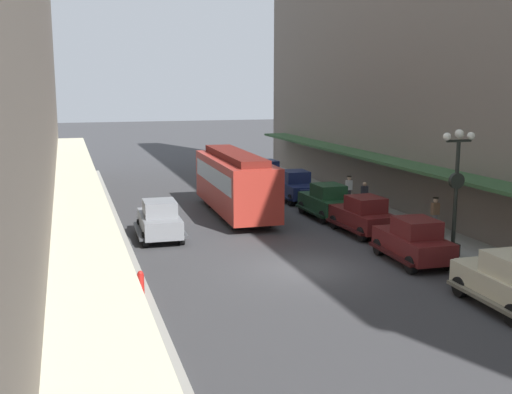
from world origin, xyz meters
name	(u,v)px	position (x,y,z in m)	size (l,w,h in m)	color
ground_plane	(302,269)	(0.00, 0.00, 0.00)	(200.00, 200.00, 0.00)	#38383A
sidewalk_left	(103,285)	(-7.50, 0.00, 0.07)	(3.00, 60.00, 0.15)	#99968E
sidewalk_right	(467,252)	(7.50, 0.00, 0.07)	(3.00, 60.00, 0.15)	#99968E
building_row_left	(2,32)	(-10.23, 0.00, 8.67)	(4.30, 60.00, 17.33)	slate
parked_car_0	(159,219)	(-4.53, 6.40, 0.94)	(2.25, 4.30, 1.84)	slate
parked_car_1	(413,240)	(4.58, -0.46, 0.94)	(2.26, 4.30, 1.84)	#591919
parked_car_2	(296,186)	(4.90, 13.48, 0.94)	(2.28, 4.31, 1.84)	#19234C
parked_car_3	(363,215)	(4.89, 4.53, 0.94)	(2.29, 4.31, 1.84)	#591919
parked_car_4	(265,173)	(4.81, 19.54, 0.94)	(2.26, 4.30, 1.84)	#19234C
parked_car_5	(509,280)	(4.72, -5.93, 0.94)	(2.23, 4.29, 1.84)	beige
parked_car_6	(327,200)	(4.71, 8.45, 0.94)	(2.22, 4.29, 1.84)	#193D23
streetcar	(235,181)	(0.21, 10.57, 1.90)	(2.74, 9.66, 3.46)	#A52D23
lamp_post_with_clock	(456,187)	(6.40, -0.51, 2.99)	(1.42, 0.44, 5.16)	black
fire_hydrant	(141,283)	(-6.35, -1.58, 0.56)	(0.24, 0.24, 0.82)	#B21E19
pedestrian_0	(77,255)	(-8.30, 0.84, 1.01)	(0.36, 0.28, 1.67)	#4C4238
pedestrian_1	(349,190)	(7.16, 10.84, 1.01)	(0.36, 0.28, 1.67)	#2D2D33
pedestrian_2	(435,214)	(8.02, 3.30, 1.01)	(0.36, 0.28, 1.67)	slate
pedestrian_3	(364,197)	(7.05, 8.66, 0.99)	(0.36, 0.24, 1.64)	#2D2D33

